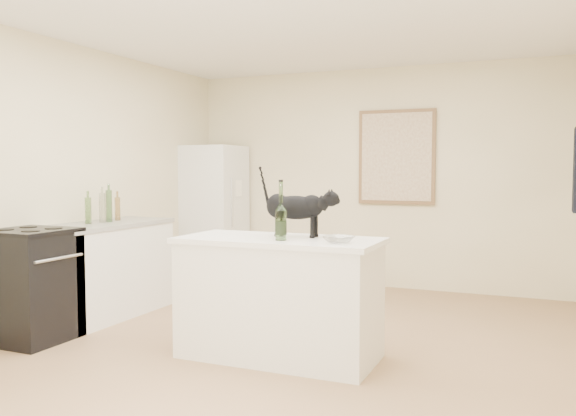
{
  "coord_description": "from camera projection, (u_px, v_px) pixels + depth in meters",
  "views": [
    {
      "loc": [
        1.89,
        -4.22,
        1.41
      ],
      "look_at": [
        0.15,
        -0.15,
        1.12
      ],
      "focal_mm": 37.3,
      "sensor_mm": 36.0,
      "label": 1
    }
  ],
  "objects": [
    {
      "name": "artwork_frame",
      "position": [
        396.0,
        157.0,
        6.98
      ],
      "size": [
        0.9,
        0.03,
        1.1
      ],
      "primitive_type": "cube",
      "color": "brown",
      "rests_on": "wall_back"
    },
    {
      "name": "ceiling",
      "position": [
        278.0,
        12.0,
        4.54
      ],
      "size": [
        5.5,
        5.5,
        0.0
      ],
      "primitive_type": "plane",
      "rotation": [
        3.14,
        0.0,
        0.0
      ],
      "color": "white",
      "rests_on": "ground"
    },
    {
      "name": "wall_left",
      "position": [
        55.0,
        181.0,
        5.51
      ],
      "size": [
        0.0,
        5.5,
        5.5
      ],
      "primitive_type": "plane",
      "rotation": [
        1.57,
        0.0,
        1.57
      ],
      "color": "#F4E7BD",
      "rests_on": "ground"
    },
    {
      "name": "black_cat",
      "position": [
        295.0,
        211.0,
        4.49
      ],
      "size": [
        0.57,
        0.18,
        0.39
      ],
      "primitive_type": null,
      "rotation": [
        0.0,
        0.0,
        0.03
      ],
      "color": "black",
      "rests_on": "island_top"
    },
    {
      "name": "glass_bowl",
      "position": [
        339.0,
        239.0,
        4.11
      ],
      "size": [
        0.25,
        0.25,
        0.05
      ],
      "primitive_type": "imported",
      "rotation": [
        0.0,
        0.0,
        -0.29
      ],
      "color": "silver",
      "rests_on": "island_top"
    },
    {
      "name": "floor",
      "position": [
        278.0,
        348.0,
        4.71
      ],
      "size": [
        5.5,
        5.5,
        0.0
      ],
      "primitive_type": "plane",
      "color": "#9E7854",
      "rests_on": "ground"
    },
    {
      "name": "wine_bottle",
      "position": [
        281.0,
        214.0,
        4.26
      ],
      "size": [
        0.09,
        0.09,
        0.38
      ],
      "primitive_type": "cylinder",
      "rotation": [
        0.0,
        0.0,
        0.07
      ],
      "color": "#346026",
      "rests_on": "island_top"
    },
    {
      "name": "left_cabinets",
      "position": [
        105.0,
        271.0,
        5.72
      ],
      "size": [
        0.6,
        1.4,
        0.86
      ],
      "primitive_type": "cube",
      "color": "white",
      "rests_on": "floor"
    },
    {
      "name": "counter_bottle_cluster",
      "position": [
        104.0,
        208.0,
        5.71
      ],
      "size": [
        0.12,
        0.45,
        0.31
      ],
      "color": "#2B5B1F",
      "rests_on": "left_countertop"
    },
    {
      "name": "fridge_paper",
      "position": [
        237.0,
        188.0,
        7.41
      ],
      "size": [
        0.06,
        0.15,
        0.2
      ],
      "primitive_type": "cube",
      "rotation": [
        0.0,
        0.0,
        -0.34
      ],
      "color": "white",
      "rests_on": "fridge"
    },
    {
      "name": "wall_back",
      "position": [
        372.0,
        178.0,
        7.14
      ],
      "size": [
        4.5,
        0.0,
        4.5
      ],
      "primitive_type": "plane",
      "rotation": [
        1.57,
        0.0,
        0.0
      ],
      "color": "#F4E7BD",
      "rests_on": "ground"
    },
    {
      "name": "artwork_canvas",
      "position": [
        396.0,
        157.0,
        6.97
      ],
      "size": [
        0.82,
        0.0,
        1.02
      ],
      "primitive_type": "cube",
      "color": "beige",
      "rests_on": "wall_back"
    },
    {
      "name": "island_top",
      "position": [
        279.0,
        241.0,
        4.43
      ],
      "size": [
        1.5,
        0.7,
        0.04
      ],
      "primitive_type": "cube",
      "color": "white",
      "rests_on": "island_base"
    },
    {
      "name": "stove",
      "position": [
        31.0,
        286.0,
        4.89
      ],
      "size": [
        0.6,
        0.6,
        0.9
      ],
      "primitive_type": "cube",
      "color": "black",
      "rests_on": "floor"
    },
    {
      "name": "island_base",
      "position": [
        279.0,
        300.0,
        4.46
      ],
      "size": [
        1.44,
        0.67,
        0.86
      ],
      "primitive_type": "cube",
      "color": "white",
      "rests_on": "floor"
    },
    {
      "name": "left_countertop",
      "position": [
        104.0,
        225.0,
        5.69
      ],
      "size": [
        0.62,
        1.44,
        0.04
      ],
      "primitive_type": "cube",
      "color": "gray",
      "rests_on": "left_cabinets"
    },
    {
      "name": "fridge",
      "position": [
        213.0,
        213.0,
        7.57
      ],
      "size": [
        0.68,
        0.68,
        1.7
      ],
      "primitive_type": "cube",
      "color": "white",
      "rests_on": "floor"
    }
  ]
}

